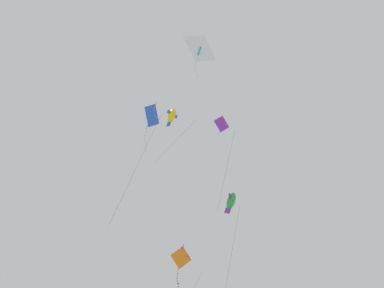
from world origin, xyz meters
The scene contains 6 objects.
kite_fish_highest centered at (-1.63, 3.05, 20.92)m, with size 1.99×1.56×10.40m.
kite_fish_near_left centered at (-0.52, -3.22, 32.26)m, with size 3.81×2.55×7.40m.
kite_diamond_far_centre centered at (5.25, 2.36, 25.97)m, with size 3.40×2.44×10.76m.
kite_delta_near_right centered at (2.64, 4.78, 32.54)m, with size 2.74×1.19×3.62m.
kite_diamond_low_drifter centered at (0.10, 4.26, 26.42)m, with size 1.76×1.05×8.83m.
kite_diamond_mid_left centered at (-3.73, -5.80, 20.09)m, with size 3.16×1.89×8.52m.
Camera 1 is at (22.79, 29.55, 0.50)m, focal length 52.37 mm.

